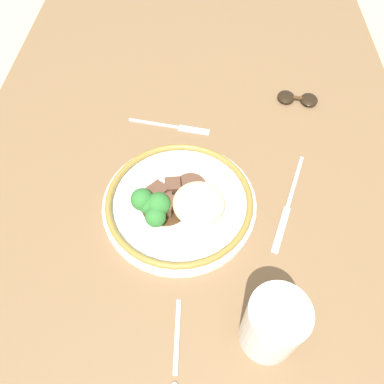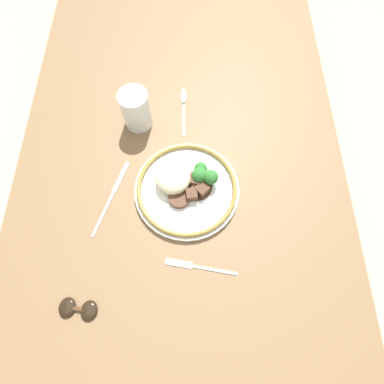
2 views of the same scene
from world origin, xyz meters
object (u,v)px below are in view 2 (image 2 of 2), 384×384
object	(u,v)px
plate	(187,186)
knife	(112,195)
spoon	(184,102)
sunglasses	(78,309)
fork	(193,266)
juice_glass	(136,110)

from	to	relation	value
plate	knife	size ratio (longest dim) A/B	1.28
spoon	sunglasses	size ratio (longest dim) A/B	1.82
plate	spoon	world-z (taller)	plate
fork	knife	bearing A→B (deg)	-31.17
plate	spoon	distance (m)	0.29
plate	knife	distance (m)	0.20
plate	spoon	bearing A→B (deg)	2.15
knife	spoon	bearing A→B (deg)	-12.58
juice_glass	spoon	world-z (taller)	juice_glass
fork	knife	size ratio (longest dim) A/B	0.83
fork	spoon	distance (m)	0.49
plate	knife	bearing A→B (deg)	94.48
fork	plate	bearing A→B (deg)	-75.65
plate	sunglasses	bearing A→B (deg)	140.31
plate	juice_glass	distance (m)	0.26
sunglasses	plate	bearing A→B (deg)	-31.89
plate	sunglasses	distance (m)	0.38
juice_glass	spoon	distance (m)	0.16
fork	knife	world-z (taller)	same
fork	sunglasses	distance (m)	0.28
juice_glass	fork	distance (m)	0.45
plate	juice_glass	xyz separation A→B (m)	(0.22, 0.14, 0.03)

